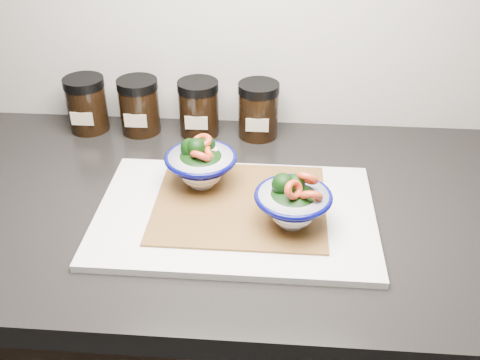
# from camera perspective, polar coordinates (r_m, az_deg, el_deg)

# --- Properties ---
(countertop) EXTENTS (3.50, 0.60, 0.04)m
(countertop) POSITION_cam_1_polar(r_m,az_deg,el_deg) (0.97, -5.27, -2.96)
(countertop) COLOR black
(countertop) RESTS_ON cabinet
(cutting_board) EXTENTS (0.45, 0.30, 0.01)m
(cutting_board) POSITION_cam_1_polar(r_m,az_deg,el_deg) (0.91, -0.46, -3.50)
(cutting_board) COLOR silver
(cutting_board) RESTS_ON countertop
(bamboo_mat) EXTENTS (0.28, 0.24, 0.00)m
(bamboo_mat) POSITION_cam_1_polar(r_m,az_deg,el_deg) (0.93, -0.00, -2.38)
(bamboo_mat) COLOR olive
(bamboo_mat) RESTS_ON cutting_board
(bowl_left) EXTENTS (0.12, 0.12, 0.09)m
(bowl_left) POSITION_cam_1_polar(r_m,az_deg,el_deg) (0.95, -4.03, 1.66)
(bowl_left) COLOR white
(bowl_left) RESTS_ON bamboo_mat
(bowl_right) EXTENTS (0.12, 0.12, 0.10)m
(bowl_right) POSITION_cam_1_polar(r_m,az_deg,el_deg) (0.86, 5.37, -2.32)
(bowl_right) COLOR white
(bowl_right) RESTS_ON bamboo_mat
(spice_jar_a) EXTENTS (0.08, 0.08, 0.11)m
(spice_jar_a) POSITION_cam_1_polar(r_m,az_deg,el_deg) (1.20, -15.31, 7.45)
(spice_jar_a) COLOR black
(spice_jar_a) RESTS_ON countertop
(spice_jar_b) EXTENTS (0.08, 0.08, 0.11)m
(spice_jar_b) POSITION_cam_1_polar(r_m,az_deg,el_deg) (1.16, -10.20, 7.42)
(spice_jar_b) COLOR black
(spice_jar_b) RESTS_ON countertop
(spice_jar_c) EXTENTS (0.08, 0.08, 0.11)m
(spice_jar_c) POSITION_cam_1_polar(r_m,az_deg,el_deg) (1.14, -4.21, 7.32)
(spice_jar_c) COLOR black
(spice_jar_c) RESTS_ON countertop
(spice_jar_d) EXTENTS (0.08, 0.08, 0.11)m
(spice_jar_d) POSITION_cam_1_polar(r_m,az_deg,el_deg) (1.13, 1.87, 7.13)
(spice_jar_d) COLOR black
(spice_jar_d) RESTS_ON countertop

